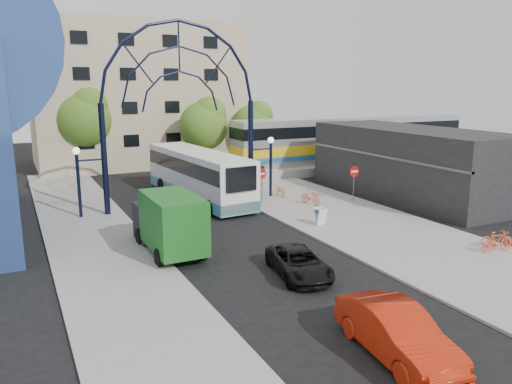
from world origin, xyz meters
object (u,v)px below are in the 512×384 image
sandwich_board (320,214)px  gateway_arch (180,77)px  black_suv (299,263)px  tree_north_a (205,123)px  stop_sign (261,177)px  green_truck (168,222)px  bike_near_a (281,190)px  tree_north_b (84,116)px  bike_far_b (497,242)px  train_car (353,139)px  street_name_sign (262,173)px  bike_near_b (311,197)px  bike_far_a (497,238)px  red_sedan (397,332)px  city_bus (198,174)px  tree_north_c (254,123)px  do_not_enter_sign (354,175)px

sandwich_board → gateway_arch: bearing=124.9°
black_suv → tree_north_a: bearing=88.2°
stop_sign → green_truck: (-8.34, -6.40, -0.48)m
sandwich_board → black_suv: bearing=-130.3°
tree_north_a → bike_near_a: bearing=-84.7°
tree_north_b → green_truck: bearing=-89.2°
sandwich_board → tree_north_a: 20.33m
gateway_arch → green_truck: bearing=-112.9°
black_suv → bike_far_b: bearing=-0.1°
train_car → green_truck: size_ratio=4.18×
train_car → black_suv: (-19.45, -21.96, -2.31)m
street_name_sign → bike_near_a: street_name_sign is taller
sandwich_board → black_suv: black_suv is taller
tree_north_a → black_suv: tree_north_a is taller
bike_near_b → bike_far_a: 12.29m
black_suv → red_sedan: 6.95m
train_car → bike_far_b: size_ratio=14.65×
red_sedan → bike_far_a: (11.53, 5.60, -0.25)m
sandwich_board → city_bus: (-3.88, 9.88, 1.07)m
sandwich_board → green_truck: 9.18m
train_car → black_suv: 29.43m
tree_north_a → bike_far_a: bearing=-79.2°
bike_far_a → black_suv: bearing=107.7°
gateway_arch → bike_near_b: size_ratio=7.87×
red_sedan → green_truck: bearing=111.3°
street_name_sign → bike_far_a: size_ratio=1.77×
tree_north_a → bike_far_a: tree_north_a is taller
tree_north_c → red_sedan: (-12.32, -34.80, -3.49)m
sandwich_board → green_truck: (-9.14, -0.38, 0.77)m
green_truck → bike_far_b: bearing=-28.0°
stop_sign → tree_north_a: 14.23m
tree_north_b → black_suv: (4.43, -29.89, -4.68)m
do_not_enter_sign → bike_far_a: do_not_enter_sign is taller
tree_north_a → black_suv: bearing=-102.1°
tree_north_b → green_truck: 24.62m
gateway_arch → sandwich_board: size_ratio=13.80×
city_bus → bike_far_b: size_ratio=7.47×
bike_far_b → train_car: bearing=-10.1°
bike_far_a → bike_far_b: bearing=154.1°
tree_north_c → bike_far_a: (-0.80, -29.20, -3.74)m
gateway_arch → tree_north_a: 13.98m
city_bus → bike_near_b: bearing=-45.9°
black_suv → bike_far_b: size_ratio=2.48×
tree_north_c → green_truck: (-15.67, -22.33, -2.77)m
tree_north_a → street_name_sign: bearing=-94.0°
tree_north_a → green_truck: 22.72m
street_name_sign → bike_near_a: 2.79m
tree_north_a → stop_sign: bearing=-95.4°
street_name_sign → bike_far_a: 15.24m
tree_north_a → bike_far_b: size_ratio=4.08×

